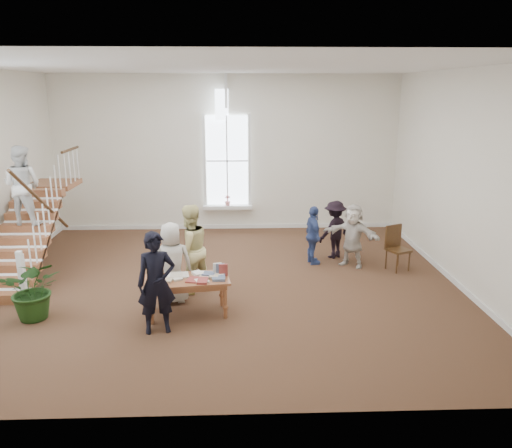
{
  "coord_description": "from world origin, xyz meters",
  "views": [
    {
      "loc": [
        0.32,
        -10.08,
        4.06
      ],
      "look_at": [
        0.7,
        0.4,
        1.23
      ],
      "focal_mm": 35.0,
      "sensor_mm": 36.0,
      "label": 1
    }
  ],
  "objects_px": {
    "floor_plant": "(34,289)",
    "woman_cluster_a": "(313,235)",
    "library_table": "(189,282)",
    "elderly_woman": "(172,263)",
    "woman_cluster_c": "(353,236)",
    "woman_cluster_b": "(335,229)",
    "police_officer": "(156,283)",
    "side_chair": "(396,245)",
    "person_yellow": "(190,249)"
  },
  "relations": [
    {
      "from": "woman_cluster_b",
      "to": "woman_cluster_c",
      "type": "height_order",
      "value": "woman_cluster_c"
    },
    {
      "from": "library_table",
      "to": "side_chair",
      "type": "xyz_separation_m",
      "value": [
        4.57,
        2.29,
        -0.05
      ]
    },
    {
      "from": "woman_cluster_a",
      "to": "side_chair",
      "type": "bearing_deg",
      "value": -113.21
    },
    {
      "from": "police_officer",
      "to": "woman_cluster_a",
      "type": "bearing_deg",
      "value": 34.06
    },
    {
      "from": "police_officer",
      "to": "woman_cluster_b",
      "type": "height_order",
      "value": "police_officer"
    },
    {
      "from": "side_chair",
      "to": "floor_plant",
      "type": "bearing_deg",
      "value": 173.34
    },
    {
      "from": "elderly_woman",
      "to": "woman_cluster_c",
      "type": "relative_size",
      "value": 1.07
    },
    {
      "from": "woman_cluster_a",
      "to": "woman_cluster_c",
      "type": "bearing_deg",
      "value": -112.73
    },
    {
      "from": "woman_cluster_a",
      "to": "woman_cluster_c",
      "type": "distance_m",
      "value": 0.92
    },
    {
      "from": "woman_cluster_a",
      "to": "floor_plant",
      "type": "distance_m",
      "value": 6.16
    },
    {
      "from": "person_yellow",
      "to": "floor_plant",
      "type": "bearing_deg",
      "value": -12.15
    },
    {
      "from": "library_table",
      "to": "elderly_woman",
      "type": "distance_m",
      "value": 0.73
    },
    {
      "from": "police_officer",
      "to": "person_yellow",
      "type": "xyz_separation_m",
      "value": [
        0.4,
        1.75,
        0.03
      ]
    },
    {
      "from": "person_yellow",
      "to": "woman_cluster_b",
      "type": "height_order",
      "value": "person_yellow"
    },
    {
      "from": "police_officer",
      "to": "woman_cluster_a",
      "type": "distance_m",
      "value": 4.64
    },
    {
      "from": "floor_plant",
      "to": "side_chair",
      "type": "relative_size",
      "value": 1.1
    },
    {
      "from": "woman_cluster_c",
      "to": "woman_cluster_b",
      "type": "bearing_deg",
      "value": 149.6
    },
    {
      "from": "police_officer",
      "to": "woman_cluster_b",
      "type": "distance_m",
      "value": 5.38
    },
    {
      "from": "person_yellow",
      "to": "side_chair",
      "type": "height_order",
      "value": "person_yellow"
    },
    {
      "from": "side_chair",
      "to": "police_officer",
      "type": "bearing_deg",
      "value": -174.06
    },
    {
      "from": "library_table",
      "to": "person_yellow",
      "type": "relative_size",
      "value": 0.87
    },
    {
      "from": "elderly_woman",
      "to": "woman_cluster_b",
      "type": "relative_size",
      "value": 1.12
    },
    {
      "from": "person_yellow",
      "to": "floor_plant",
      "type": "xyz_separation_m",
      "value": [
        -2.72,
        -1.15,
        -0.35
      ]
    },
    {
      "from": "woman_cluster_c",
      "to": "floor_plant",
      "type": "distance_m",
      "value": 6.9
    },
    {
      "from": "floor_plant",
      "to": "woman_cluster_a",
      "type": "bearing_deg",
      "value": 26.87
    },
    {
      "from": "library_table",
      "to": "woman_cluster_c",
      "type": "xyz_separation_m",
      "value": [
        3.59,
        2.52,
        0.12
      ]
    },
    {
      "from": "woman_cluster_a",
      "to": "library_table",
      "type": "bearing_deg",
      "value": 125.11
    },
    {
      "from": "library_table",
      "to": "person_yellow",
      "type": "bearing_deg",
      "value": 85.93
    },
    {
      "from": "elderly_woman",
      "to": "woman_cluster_a",
      "type": "height_order",
      "value": "elderly_woman"
    },
    {
      "from": "woman_cluster_b",
      "to": "floor_plant",
      "type": "distance_m",
      "value": 6.9
    },
    {
      "from": "library_table",
      "to": "woman_cluster_a",
      "type": "bearing_deg",
      "value": 36.97
    },
    {
      "from": "library_table",
      "to": "elderly_woman",
      "type": "height_order",
      "value": "elderly_woman"
    },
    {
      "from": "floor_plant",
      "to": "woman_cluster_b",
      "type": "bearing_deg",
      "value": 27.95
    },
    {
      "from": "elderly_woman",
      "to": "person_yellow",
      "type": "bearing_deg",
      "value": -133.2
    },
    {
      "from": "library_table",
      "to": "floor_plant",
      "type": "height_order",
      "value": "floor_plant"
    },
    {
      "from": "woman_cluster_b",
      "to": "police_officer",
      "type": "bearing_deg",
      "value": 9.57
    },
    {
      "from": "elderly_woman",
      "to": "woman_cluster_a",
      "type": "distance_m",
      "value": 3.74
    },
    {
      "from": "person_yellow",
      "to": "woman_cluster_a",
      "type": "distance_m",
      "value": 3.23
    },
    {
      "from": "woman_cluster_c",
      "to": "side_chair",
      "type": "distance_m",
      "value": 1.01
    },
    {
      "from": "elderly_woman",
      "to": "woman_cluster_c",
      "type": "bearing_deg",
      "value": -166.33
    },
    {
      "from": "elderly_woman",
      "to": "woman_cluster_c",
      "type": "distance_m",
      "value": 4.42
    },
    {
      "from": "elderly_woman",
      "to": "floor_plant",
      "type": "xyz_separation_m",
      "value": [
        -2.42,
        -0.65,
        -0.23
      ]
    },
    {
      "from": "police_officer",
      "to": "person_yellow",
      "type": "height_order",
      "value": "person_yellow"
    },
    {
      "from": "floor_plant",
      "to": "person_yellow",
      "type": "bearing_deg",
      "value": 22.98
    },
    {
      "from": "elderly_woman",
      "to": "side_chair",
      "type": "height_order",
      "value": "elderly_woman"
    },
    {
      "from": "elderly_woman",
      "to": "library_table",
      "type": "bearing_deg",
      "value": 110.52
    },
    {
      "from": "elderly_woman",
      "to": "woman_cluster_a",
      "type": "bearing_deg",
      "value": -157.52
    },
    {
      "from": "library_table",
      "to": "woman_cluster_c",
      "type": "relative_size",
      "value": 1.07
    },
    {
      "from": "police_officer",
      "to": "elderly_woman",
      "type": "distance_m",
      "value": 1.26
    },
    {
      "from": "woman_cluster_a",
      "to": "woman_cluster_b",
      "type": "bearing_deg",
      "value": -63.33
    }
  ]
}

